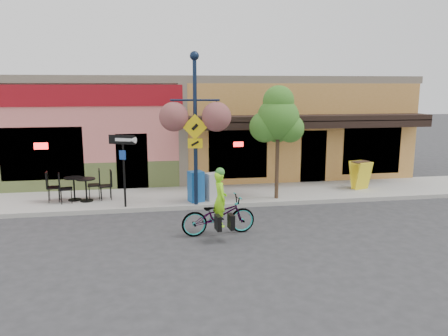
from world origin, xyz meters
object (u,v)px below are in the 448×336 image
lamp_post (195,130)px  street_tree (278,142)px  building (197,125)px  newspaper_box_blue (196,186)px  bicycle (218,215)px  one_way_sign (124,171)px  newspaper_box_grey (212,187)px  cyclist_rider (220,208)px

lamp_post → street_tree: bearing=16.7°
building → newspaper_box_blue: 6.71m
bicycle → one_way_sign: 3.97m
building → lamp_post: 6.91m
lamp_post → newspaper_box_grey: (0.63, 0.50, -2.05)m
building → lamp_post: lamp_post is taller
one_way_sign → street_tree: 5.34m
cyclist_rider → newspaper_box_blue: bearing=0.7°
bicycle → newspaper_box_grey: newspaper_box_grey is taller
cyclist_rider → street_tree: street_tree is taller
newspaper_box_grey → bicycle: bearing=-115.9°
bicycle → lamp_post: (-0.34, 2.71, 2.13)m
one_way_sign → bicycle: bearing=-22.5°
newspaper_box_blue → street_tree: 3.24m
lamp_post → street_tree: (2.92, 0.34, -0.52)m
one_way_sign → street_tree: street_tree is taller
one_way_sign → lamp_post: bearing=21.3°
building → lamp_post: (-0.80, -6.85, 0.43)m
bicycle → street_tree: bearing=-46.1°
bicycle → cyclist_rider: bearing=-95.9°
bicycle → lamp_post: lamp_post is taller
building → newspaper_box_blue: size_ratio=17.12×
building → newspaper_box_grey: building is taller
newspaper_box_grey → cyclist_rider: bearing=-115.0°
one_way_sign → newspaper_box_blue: 2.50m
cyclist_rider → street_tree: bearing=-45.5°
newspaper_box_grey → street_tree: size_ratio=0.24×
one_way_sign → cyclist_rider: bearing=-22.0°
newspaper_box_blue → newspaper_box_grey: size_ratio=1.12×
cyclist_rider → one_way_sign: one_way_sign is taller
lamp_post → one_way_sign: (-2.35, 0.10, -1.33)m
building → street_tree: 6.85m
cyclist_rider → bicycle: bearing=84.1°
building → newspaper_box_grey: (-0.18, -6.35, -1.62)m
building → cyclist_rider: size_ratio=11.78×
cyclist_rider → lamp_post: size_ratio=0.31×
cyclist_rider → one_way_sign: size_ratio=0.64×
newspaper_box_blue → lamp_post: bearing=-112.5°
building → one_way_sign: 7.51m
building → newspaper_box_grey: 6.55m
cyclist_rider → lamp_post: 3.34m
one_way_sign → newspaper_box_blue: bearing=30.2°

